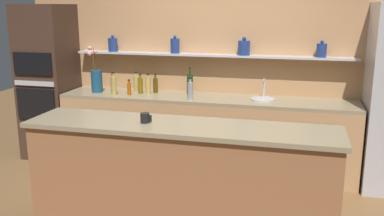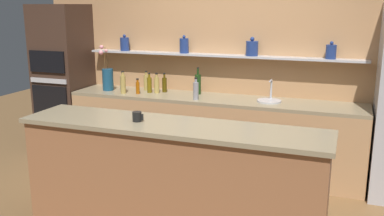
{
  "view_description": "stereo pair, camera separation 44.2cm",
  "coord_description": "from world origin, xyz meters",
  "px_view_note": "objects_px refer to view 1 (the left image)",
  "views": [
    {
      "loc": [
        0.96,
        -3.74,
        2.0
      ],
      "look_at": [
        -0.1,
        0.44,
        0.97
      ],
      "focal_mm": 40.0,
      "sensor_mm": 36.0,
      "label": 1
    },
    {
      "loc": [
        1.39,
        -3.61,
        2.0
      ],
      "look_at": [
        -0.1,
        0.44,
        0.97
      ],
      "focal_mm": 40.0,
      "sensor_mm": 36.0,
      "label": 2
    }
  ],
  "objects_px": {
    "bottle_spirit_3": "(148,85)",
    "bottle_spirit_8": "(114,85)",
    "bottle_spirit_2": "(113,85)",
    "bottle_oil_5": "(141,85)",
    "bottle_spirit_4": "(190,90)",
    "bottle_wine_7": "(190,84)",
    "oven_tower": "(49,82)",
    "bottle_spirit_0": "(136,83)",
    "bottle_sauce_6": "(129,88)",
    "bottle_oil_1": "(156,85)",
    "sink_fixture": "(263,98)",
    "flower_vase": "(96,79)",
    "coffee_mug": "(145,118)"
  },
  "relations": [
    {
      "from": "bottle_spirit_3",
      "to": "bottle_spirit_8",
      "type": "distance_m",
      "value": 0.42
    },
    {
      "from": "bottle_spirit_2",
      "to": "bottle_oil_5",
      "type": "xyz_separation_m",
      "value": [
        0.33,
        0.1,
        -0.0
      ]
    },
    {
      "from": "bottle_spirit_4",
      "to": "bottle_spirit_8",
      "type": "distance_m",
      "value": 0.99
    },
    {
      "from": "bottle_spirit_2",
      "to": "bottle_spirit_4",
      "type": "xyz_separation_m",
      "value": [
        1.03,
        -0.09,
        0.0
      ]
    },
    {
      "from": "bottle_wine_7",
      "to": "bottle_spirit_8",
      "type": "xyz_separation_m",
      "value": [
        -0.9,
        -0.29,
        -0.01
      ]
    },
    {
      "from": "oven_tower",
      "to": "bottle_spirit_8",
      "type": "distance_m",
      "value": 1.02
    },
    {
      "from": "bottle_spirit_0",
      "to": "bottle_spirit_8",
      "type": "bearing_deg",
      "value": -121.22
    },
    {
      "from": "bottle_spirit_8",
      "to": "bottle_spirit_2",
      "type": "bearing_deg",
      "value": 121.59
    },
    {
      "from": "bottle_spirit_3",
      "to": "bottle_sauce_6",
      "type": "distance_m",
      "value": 0.24
    },
    {
      "from": "bottle_spirit_3",
      "to": "bottle_oil_5",
      "type": "bearing_deg",
      "value": -176.36
    },
    {
      "from": "bottle_oil_1",
      "to": "bottle_spirit_4",
      "type": "xyz_separation_m",
      "value": [
        0.53,
        -0.29,
        0.01
      ]
    },
    {
      "from": "oven_tower",
      "to": "sink_fixture",
      "type": "xyz_separation_m",
      "value": [
        2.84,
        0.01,
        -0.07
      ]
    },
    {
      "from": "bottle_spirit_4",
      "to": "bottle_sauce_6",
      "type": "distance_m",
      "value": 0.81
    },
    {
      "from": "sink_fixture",
      "to": "bottle_oil_5",
      "type": "height_order",
      "value": "bottle_oil_5"
    },
    {
      "from": "bottle_oil_1",
      "to": "bottle_spirit_3",
      "type": "xyz_separation_m",
      "value": [
        -0.07,
        -0.09,
        0.01
      ]
    },
    {
      "from": "bottle_spirit_0",
      "to": "bottle_spirit_3",
      "type": "bearing_deg",
      "value": -31.16
    },
    {
      "from": "flower_vase",
      "to": "bottle_spirit_2",
      "type": "xyz_separation_m",
      "value": [
        0.25,
        -0.05,
        -0.06
      ]
    },
    {
      "from": "bottle_spirit_4",
      "to": "bottle_spirit_3",
      "type": "bearing_deg",
      "value": 161.85
    },
    {
      "from": "bottle_oil_5",
      "to": "bottle_wine_7",
      "type": "relative_size",
      "value": 0.75
    },
    {
      "from": "bottle_spirit_3",
      "to": "bottle_oil_5",
      "type": "height_order",
      "value": "bottle_spirit_3"
    },
    {
      "from": "sink_fixture",
      "to": "bottle_oil_5",
      "type": "relative_size",
      "value": 1.09
    },
    {
      "from": "flower_vase",
      "to": "coffee_mug",
      "type": "distance_m",
      "value": 2.03
    },
    {
      "from": "flower_vase",
      "to": "bottle_spirit_0",
      "type": "height_order",
      "value": "flower_vase"
    },
    {
      "from": "coffee_mug",
      "to": "bottle_spirit_3",
      "type": "bearing_deg",
      "value": 109.24
    },
    {
      "from": "bottle_spirit_0",
      "to": "bottle_spirit_8",
      "type": "relative_size",
      "value": 0.88
    },
    {
      "from": "bottle_spirit_3",
      "to": "bottle_spirit_8",
      "type": "height_order",
      "value": "bottle_spirit_8"
    },
    {
      "from": "bottle_sauce_6",
      "to": "coffee_mug",
      "type": "bearing_deg",
      "value": -62.85
    },
    {
      "from": "bottle_spirit_3",
      "to": "bottle_spirit_4",
      "type": "bearing_deg",
      "value": -18.15
    },
    {
      "from": "bottle_spirit_4",
      "to": "coffee_mug",
      "type": "xyz_separation_m",
      "value": [
        -0.03,
        -1.45,
        0.03
      ]
    },
    {
      "from": "bottle_wine_7",
      "to": "bottle_oil_1",
      "type": "bearing_deg",
      "value": -176.92
    },
    {
      "from": "bottle_spirit_0",
      "to": "bottle_sauce_6",
      "type": "distance_m",
      "value": 0.26
    },
    {
      "from": "sink_fixture",
      "to": "bottle_wine_7",
      "type": "xyz_separation_m",
      "value": [
        -0.92,
        0.12,
        0.1
      ]
    },
    {
      "from": "bottle_oil_5",
      "to": "coffee_mug",
      "type": "relative_size",
      "value": 2.54
    },
    {
      "from": "bottle_spirit_3",
      "to": "bottle_spirit_8",
      "type": "relative_size",
      "value": 0.89
    },
    {
      "from": "bottle_spirit_0",
      "to": "bottle_sauce_6",
      "type": "relative_size",
      "value": 1.3
    },
    {
      "from": "oven_tower",
      "to": "flower_vase",
      "type": "bearing_deg",
      "value": -2.71
    },
    {
      "from": "bottle_spirit_4",
      "to": "coffee_mug",
      "type": "distance_m",
      "value": 1.45
    },
    {
      "from": "bottle_oil_1",
      "to": "bottle_spirit_3",
      "type": "relative_size",
      "value": 0.96
    },
    {
      "from": "oven_tower",
      "to": "bottle_sauce_6",
      "type": "height_order",
      "value": "oven_tower"
    },
    {
      "from": "sink_fixture",
      "to": "coffee_mug",
      "type": "relative_size",
      "value": 2.78
    },
    {
      "from": "bottle_oil_5",
      "to": "bottle_sauce_6",
      "type": "xyz_separation_m",
      "value": [
        -0.1,
        -0.12,
        -0.02
      ]
    },
    {
      "from": "bottle_spirit_4",
      "to": "bottle_oil_5",
      "type": "height_order",
      "value": "bottle_spirit_4"
    },
    {
      "from": "flower_vase",
      "to": "bottle_wine_7",
      "type": "height_order",
      "value": "flower_vase"
    },
    {
      "from": "bottle_spirit_3",
      "to": "bottle_spirit_4",
      "type": "distance_m",
      "value": 0.63
    },
    {
      "from": "oven_tower",
      "to": "bottle_oil_5",
      "type": "bearing_deg",
      "value": 0.59
    },
    {
      "from": "oven_tower",
      "to": "bottle_oil_1",
      "type": "distance_m",
      "value": 1.47
    },
    {
      "from": "sink_fixture",
      "to": "bottle_oil_1",
      "type": "relative_size",
      "value": 1.13
    },
    {
      "from": "bottle_spirit_0",
      "to": "bottle_spirit_8",
      "type": "distance_m",
      "value": 0.35
    },
    {
      "from": "flower_vase",
      "to": "bottle_oil_1",
      "type": "bearing_deg",
      "value": 11.06
    },
    {
      "from": "bottle_spirit_3",
      "to": "sink_fixture",
      "type": "bearing_deg",
      "value": -0.28
    }
  ]
}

